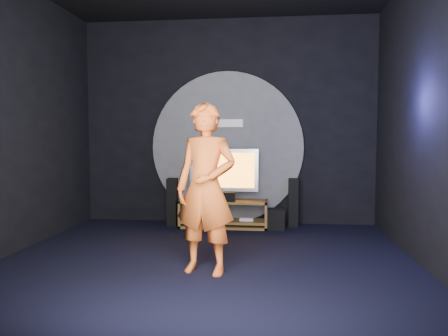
% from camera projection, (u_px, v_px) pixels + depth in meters
% --- Properties ---
extents(floor, '(5.00, 5.00, 0.00)m').
position_uv_depth(floor, '(205.00, 262.00, 5.17)').
color(floor, black).
rests_on(floor, ground).
extents(back_wall, '(5.00, 0.04, 3.50)m').
position_uv_depth(back_wall, '(227.00, 122.00, 7.52)').
color(back_wall, black).
rests_on(back_wall, ground).
extents(front_wall, '(5.00, 0.04, 3.50)m').
position_uv_depth(front_wall, '(137.00, 91.00, 2.57)').
color(front_wall, black).
rests_on(front_wall, ground).
extents(left_wall, '(0.04, 5.00, 3.50)m').
position_uv_depth(left_wall, '(2.00, 115.00, 5.33)').
color(left_wall, black).
rests_on(left_wall, ground).
extents(right_wall, '(0.04, 5.00, 3.50)m').
position_uv_depth(right_wall, '(431.00, 112.00, 4.76)').
color(right_wall, black).
rests_on(right_wall, ground).
extents(wall_disc_panel, '(2.60, 0.11, 2.60)m').
position_uv_depth(wall_disc_panel, '(227.00, 148.00, 7.50)').
color(wall_disc_panel, '#515156').
rests_on(wall_disc_panel, ground).
extents(media_console, '(1.44, 0.45, 0.45)m').
position_uv_depth(media_console, '(224.00, 215.00, 7.18)').
color(media_console, olive).
rests_on(media_console, ground).
extents(tv, '(1.13, 0.22, 0.84)m').
position_uv_depth(tv, '(224.00, 172.00, 7.20)').
color(tv, '#A1A1A8').
rests_on(tv, media_console).
extents(center_speaker, '(0.40, 0.15, 0.15)m').
position_uv_depth(center_speaker, '(223.00, 197.00, 7.02)').
color(center_speaker, black).
rests_on(center_speaker, media_console).
extents(remote, '(0.18, 0.05, 0.02)m').
position_uv_depth(remote, '(193.00, 200.00, 7.10)').
color(remote, black).
rests_on(remote, media_console).
extents(tower_speaker_left, '(0.16, 0.18, 0.80)m').
position_uv_depth(tower_speaker_left, '(172.00, 202.00, 7.28)').
color(tower_speaker_left, black).
rests_on(tower_speaker_left, ground).
extents(tower_speaker_right, '(0.16, 0.18, 0.80)m').
position_uv_depth(tower_speaker_right, '(293.00, 203.00, 7.23)').
color(tower_speaker_right, black).
rests_on(tower_speaker_right, ground).
extents(subwoofer, '(0.30, 0.30, 0.33)m').
position_uv_depth(subwoofer, '(275.00, 219.00, 7.04)').
color(subwoofer, black).
rests_on(subwoofer, ground).
extents(player, '(0.76, 0.59, 1.86)m').
position_uv_depth(player, '(206.00, 188.00, 4.72)').
color(player, '#D1551C').
rests_on(player, ground).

